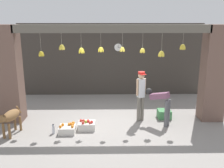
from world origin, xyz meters
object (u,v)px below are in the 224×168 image
Objects in this scene: worker_stooping at (161,102)px; dog at (10,117)px; fruit_crate_apples at (87,125)px; shopkeeper at (141,92)px; fruit_crate_oranges at (67,129)px; produce_box_green at (164,114)px; water_bottle at (53,129)px; wall_clock at (118,47)px.

dog is at bearing 138.84° from worker_stooping.
fruit_crate_apples is (2.10, 0.37, -0.43)m from dog.
fruit_crate_oranges is (-2.23, -0.87, -0.84)m from shopkeeper.
water_bottle is (-3.45, -1.11, -0.01)m from produce_box_green.
fruit_crate_oranges is (1.56, 0.13, -0.43)m from dog.
fruit_crate_apples is (-1.69, -0.63, -0.83)m from shopkeeper.
wall_clock is at bearing 73.13° from fruit_crate_apples.
wall_clock is at bearing 60.12° from worker_stooping.
worker_stooping is 2.93m from fruit_crate_oranges.
fruit_crate_oranges is 4.55m from wall_clock.
worker_stooping is at bearing -116.43° from produce_box_green.
worker_stooping is 2.57× the size of produce_box_green.
water_bottle is (-0.40, -0.05, 0.02)m from fruit_crate_oranges.
fruit_crate_apples reaches higher than produce_box_green.
produce_box_green is at bearing 19.24° from fruit_crate_oranges.
fruit_crate_oranges is at bearing -160.76° from produce_box_green.
shopkeeper is at bearing -166.80° from produce_box_green.
water_bottle is (-2.62, -0.92, -0.82)m from shopkeeper.
fruit_crate_apples reaches higher than water_bottle.
fruit_crate_oranges is 0.59m from fruit_crate_apples.
shopkeeper is at bearing 20.52° from fruit_crate_apples.
fruit_crate_apples is at bearing 17.13° from water_bottle.
dog is 4.79m from produce_box_green.
water_bottle is at bearing -117.69° from wall_clock.
water_bottle is (1.17, 0.08, -0.41)m from dog.
produce_box_green is 3.63m from water_bottle.
shopkeeper reaches higher than worker_stooping.
produce_box_green is (0.83, 0.19, -0.81)m from shopkeeper.
shopkeeper reaches higher than dog.
produce_box_green is (2.51, 0.83, 0.02)m from fruit_crate_apples.
shopkeeper is 3.26× the size of fruit_crate_apples.
produce_box_green is 1.49× the size of water_bottle.
dog is 3.73× the size of water_bottle.
fruit_crate_oranges is 0.92× the size of fruit_crate_apples.
produce_box_green is 3.63m from wall_clock.
worker_stooping is 3.83× the size of water_bottle.
worker_stooping is at bearing -69.63° from wall_clock.
shopkeeper is 2.53m from fruit_crate_oranges.
produce_box_green is at bearing -62.13° from wall_clock.
shopkeeper is 3.54× the size of fruit_crate_oranges.
worker_stooping is at bearing 10.96° from water_bottle.
dog is 0.97× the size of worker_stooping.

